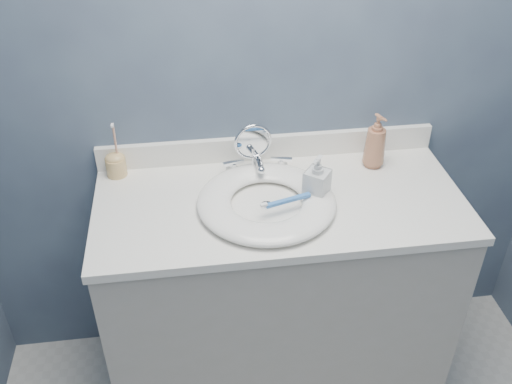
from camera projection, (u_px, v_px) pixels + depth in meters
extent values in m
cube|color=#3F4A5E|center=(268.00, 75.00, 1.91)|extent=(2.20, 0.02, 2.40)
cube|color=#B4ADA4|center=(277.00, 297.00, 2.14)|extent=(1.20, 0.55, 0.85)
cube|color=white|center=(280.00, 203.00, 1.89)|extent=(1.22, 0.57, 0.03)
cube|color=white|center=(268.00, 147.00, 2.06)|extent=(1.22, 0.02, 0.09)
cylinder|color=silver|center=(266.00, 205.00, 1.85)|extent=(0.04, 0.04, 0.01)
cube|color=silver|center=(257.00, 170.00, 2.01)|extent=(0.22, 0.05, 0.01)
cylinder|color=silver|center=(257.00, 163.00, 2.00)|extent=(0.03, 0.03, 0.06)
cylinder|color=silver|center=(259.00, 163.00, 1.95)|extent=(0.02, 0.09, 0.02)
sphere|color=silver|center=(261.00, 170.00, 1.91)|extent=(0.03, 0.03, 0.03)
cylinder|color=silver|center=(233.00, 168.00, 2.00)|extent=(0.02, 0.02, 0.03)
cube|color=silver|center=(233.00, 162.00, 1.98)|extent=(0.08, 0.03, 0.01)
cylinder|color=silver|center=(281.00, 164.00, 2.01)|extent=(0.02, 0.02, 0.03)
cube|color=silver|center=(281.00, 159.00, 2.00)|extent=(0.08, 0.03, 0.01)
cylinder|color=silver|center=(253.00, 172.00, 2.00)|extent=(0.08, 0.08, 0.01)
cylinder|color=silver|center=(253.00, 161.00, 1.97)|extent=(0.01, 0.01, 0.10)
torus|color=silver|center=(253.00, 142.00, 1.93)|extent=(0.13, 0.03, 0.13)
cylinder|color=white|center=(253.00, 142.00, 1.93)|extent=(0.11, 0.02, 0.11)
imported|color=#A5694A|center=(376.00, 141.00, 1.99)|extent=(0.10, 0.10, 0.20)
imported|color=silver|center=(317.00, 179.00, 1.83)|extent=(0.10, 0.10, 0.16)
cylinder|color=tan|center=(116.00, 167.00, 1.98)|extent=(0.07, 0.07, 0.07)
ellipsoid|color=tan|center=(115.00, 159.00, 1.96)|extent=(0.07, 0.06, 0.04)
cylinder|color=tan|center=(115.00, 143.00, 1.93)|extent=(0.01, 0.02, 0.13)
cube|color=white|center=(112.00, 125.00, 1.88)|extent=(0.01, 0.02, 0.01)
cube|color=#3673C2|center=(288.00, 200.00, 1.80)|extent=(0.15, 0.06, 0.01)
cube|color=white|center=(264.00, 205.00, 1.77)|extent=(0.02, 0.02, 0.01)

